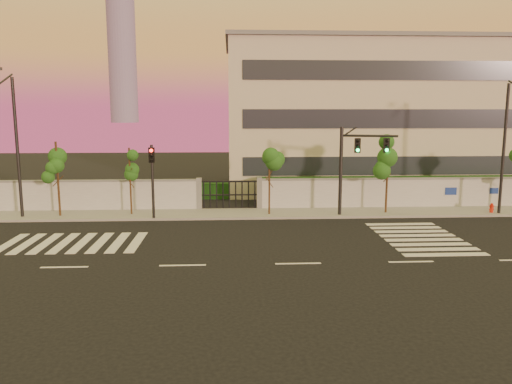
# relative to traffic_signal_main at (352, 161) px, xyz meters

# --- Properties ---
(ground) EXTENTS (120.00, 120.00, 0.00)m
(ground) POSITION_rel_traffic_signal_main_xyz_m (-4.62, -9.60, -3.54)
(ground) COLOR black
(ground) RESTS_ON ground
(sidewalk) EXTENTS (60.00, 3.00, 0.15)m
(sidewalk) POSITION_rel_traffic_signal_main_xyz_m (-4.62, 0.90, -3.47)
(sidewalk) COLOR gray
(sidewalk) RESTS_ON ground
(perimeter_wall) EXTENTS (60.00, 0.36, 2.20)m
(perimeter_wall) POSITION_rel_traffic_signal_main_xyz_m (-4.52, 2.40, -2.47)
(perimeter_wall) COLOR #A9ABB0
(perimeter_wall) RESTS_ON ground
(hedge_row) EXTENTS (41.00, 4.25, 1.80)m
(hedge_row) POSITION_rel_traffic_signal_main_xyz_m (-3.46, 5.14, -2.72)
(hedge_row) COLOR #123710
(hedge_row) RESTS_ON ground
(institutional_building) EXTENTS (24.40, 12.40, 12.25)m
(institutional_building) POSITION_rel_traffic_signal_main_xyz_m (4.38, 12.39, 2.62)
(institutional_building) COLOR beige
(institutional_building) RESTS_ON ground
(distant_skyscraper) EXTENTS (16.00, 16.00, 118.00)m
(distant_skyscraper) POSITION_rel_traffic_signal_main_xyz_m (-69.62, 270.40, 58.44)
(distant_skyscraper) COLOR slate
(distant_skyscraper) RESTS_ON ground
(road_markings) EXTENTS (57.00, 7.62, 0.02)m
(road_markings) POSITION_rel_traffic_signal_main_xyz_m (-6.20, -5.84, -3.53)
(road_markings) COLOR silver
(road_markings) RESTS_ON ground
(street_tree_b) EXTENTS (1.62, 1.29, 4.73)m
(street_tree_b) POSITION_rel_traffic_signal_main_xyz_m (-18.11, 0.57, -0.05)
(street_tree_b) COLOR #382314
(street_tree_b) RESTS_ON ground
(street_tree_c) EXTENTS (1.35, 1.08, 4.32)m
(street_tree_c) POSITION_rel_traffic_signal_main_xyz_m (-13.77, 0.82, -0.36)
(street_tree_c) COLOR #382314
(street_tree_c) RESTS_ON ground
(street_tree_d) EXTENTS (1.40, 1.12, 4.22)m
(street_tree_d) POSITION_rel_traffic_signal_main_xyz_m (-5.09, 0.37, -0.43)
(street_tree_d) COLOR #382314
(street_tree_d) RESTS_ON ground
(street_tree_e) EXTENTS (1.63, 1.29, 5.05)m
(street_tree_e) POSITION_rel_traffic_signal_main_xyz_m (2.41, 0.52, 0.18)
(street_tree_e) COLOR #382314
(street_tree_e) RESTS_ON ground
(traffic_signal_main) EXTENTS (3.48, 1.19, 5.60)m
(traffic_signal_main) POSITION_rel_traffic_signal_main_xyz_m (0.00, 0.00, 0.00)
(traffic_signal_main) COLOR black
(traffic_signal_main) RESTS_ON ground
(traffic_signal_secondary) EXTENTS (0.36, 0.34, 4.59)m
(traffic_signal_secondary) POSITION_rel_traffic_signal_main_xyz_m (-12.21, -0.50, -0.63)
(traffic_signal_secondary) COLOR black
(traffic_signal_secondary) RESTS_ON ground
(streetlight_west) EXTENTS (0.53, 2.15, 8.95)m
(streetlight_west) POSITION_rel_traffic_signal_main_xyz_m (-20.36, 0.21, 1.30)
(streetlight_west) COLOR black
(streetlight_west) RESTS_ON ground
(streetlight_east) EXTENTS (0.51, 2.08, 8.63)m
(streetlight_east) POSITION_rel_traffic_signal_main_xyz_m (9.51, -0.29, 1.12)
(streetlight_east) COLOR black
(streetlight_east) RESTS_ON ground
(fire_hydrant) EXTENTS (0.28, 0.28, 0.76)m
(fire_hydrant) POSITION_rel_traffic_signal_main_xyz_m (9.14, 0.10, -3.16)
(fire_hydrant) COLOR red
(fire_hydrant) RESTS_ON ground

